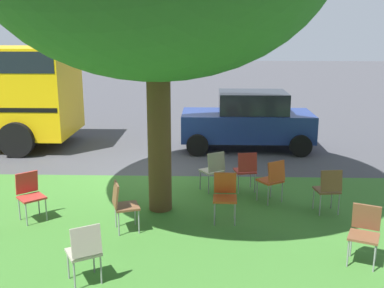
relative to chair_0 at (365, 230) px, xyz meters
name	(u,v)px	position (x,y,z in m)	size (l,w,h in m)	color
ground	(153,173)	(3.62, -4.20, -0.52)	(80.00, 80.00, 0.00)	#424247
grass_verge	(131,230)	(3.62, -1.00, -0.52)	(48.00, 6.00, 0.01)	#3D752D
chair_0	(365,230)	(0.00, 0.00, 0.00)	(0.55, 0.55, 0.88)	brown
chair_1	(273,178)	(1.02, -2.39, 0.00)	(0.57, 0.58, 0.88)	#C64C1E
chair_2	(30,192)	(5.51, -1.41, 0.00)	(0.59, 0.59, 0.88)	#B7332D
chair_3	(225,193)	(1.99, -1.47, 0.00)	(0.43, 0.44, 0.88)	#C64C1E
chair_4	(246,168)	(1.49, -3.01, 0.00)	(0.49, 0.49, 0.88)	#B7332D
chair_5	(122,203)	(3.75, -0.96, 0.00)	(0.53, 0.53, 0.88)	brown
chair_6	(213,168)	(2.18, -3.00, 0.00)	(0.57, 0.58, 0.88)	#ADA393
chair_7	(85,249)	(3.95, 0.74, 0.00)	(0.57, 0.57, 0.88)	#ADA393
chair_8	(329,187)	(0.06, -1.85, 0.00)	(0.47, 0.47, 0.88)	brown
parked_car	(248,120)	(1.14, -6.69, 0.32)	(3.70, 1.92, 1.65)	navy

